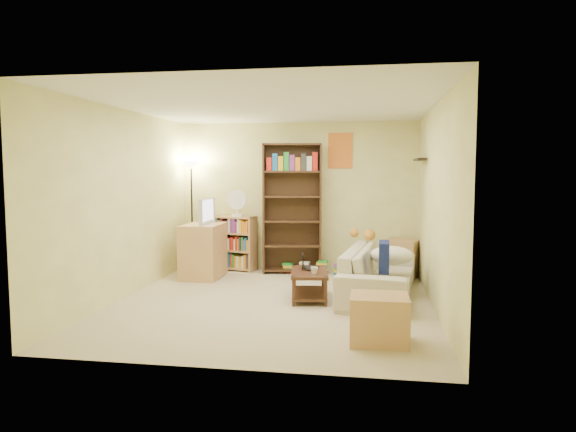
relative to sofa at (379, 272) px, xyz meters
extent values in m
plane|color=beige|center=(-1.35, -0.61, -0.32)|extent=(4.50, 4.50, 0.00)
cube|color=#F5F5A5|center=(-1.35, 1.64, 0.93)|extent=(4.00, 0.04, 2.50)
cube|color=#F5F5A5|center=(-1.35, -2.86, 0.93)|extent=(4.00, 0.04, 2.50)
cube|color=#F5F5A5|center=(-3.35, -0.61, 0.93)|extent=(0.04, 4.50, 2.50)
cube|color=#F5F5A5|center=(0.65, -0.61, 0.93)|extent=(0.04, 4.50, 2.50)
cube|color=white|center=(-1.35, -0.61, 2.18)|extent=(4.00, 4.50, 0.04)
cube|color=red|center=(-0.63, 1.63, 1.70)|extent=(0.40, 0.02, 0.58)
cube|color=black|center=(0.57, 0.69, 1.53)|extent=(0.12, 0.80, 0.03)
imported|color=beige|center=(0.00, 0.00, 0.00)|extent=(2.39, 1.39, 0.64)
cube|color=navy|center=(0.05, -0.48, 0.29)|extent=(0.14, 0.42, 0.38)
ellipsoid|color=white|center=(0.16, 0.03, 0.23)|extent=(0.59, 0.42, 0.25)
ellipsoid|color=orange|center=(-0.13, 0.86, 0.40)|extent=(0.42, 0.23, 0.16)
sphere|color=orange|center=(-0.36, 0.89, 0.42)|extent=(0.14, 0.14, 0.14)
cube|color=#47241B|center=(-0.91, -0.35, 0.04)|extent=(0.57, 0.90, 0.04)
cube|color=#47241B|center=(-0.91, -0.35, -0.24)|extent=(0.54, 0.85, 0.03)
cube|color=#47241B|center=(-1.06, -0.75, -0.13)|extent=(0.04, 0.04, 0.37)
cube|color=#47241B|center=(-0.67, -0.70, -0.13)|extent=(0.04, 0.04, 0.37)
cube|color=#47241B|center=(-1.16, -0.01, -0.13)|extent=(0.04, 0.04, 0.37)
cube|color=#47241B|center=(-0.76, 0.04, -0.13)|extent=(0.04, 0.04, 0.37)
imported|color=black|center=(-0.89, -0.20, 0.07)|extent=(0.37, 0.31, 0.02)
cube|color=white|center=(-1.01, -0.22, 0.17)|extent=(0.05, 0.28, 0.19)
imported|color=silver|center=(-0.83, -0.55, 0.10)|extent=(0.17, 0.17, 0.09)
cube|color=black|center=(-0.86, -0.06, 0.06)|extent=(0.10, 0.16, 0.02)
cube|color=#DCB56B|center=(-2.73, 0.76, 0.11)|extent=(0.57, 0.79, 0.85)
imported|color=black|center=(-2.73, 0.76, 0.73)|extent=(0.71, 0.10, 0.41)
cube|color=#3B2216|center=(-1.40, 1.37, 0.75)|extent=(1.00, 0.46, 2.13)
cube|color=tan|center=(-2.40, 1.44, 0.14)|extent=(0.77, 0.45, 0.92)
cylinder|color=white|center=(-2.34, 1.42, 0.62)|extent=(0.18, 0.18, 0.04)
cylinder|color=white|center=(-2.34, 1.42, 0.72)|extent=(0.02, 0.02, 0.18)
cylinder|color=white|center=(-2.34, 1.39, 0.88)|extent=(0.33, 0.06, 0.33)
cylinder|color=black|center=(-3.15, 1.44, -0.30)|extent=(0.27, 0.27, 0.03)
cylinder|color=black|center=(-3.15, 1.44, 0.56)|extent=(0.03, 0.03, 1.75)
cone|color=#FFEEC6|center=(-3.15, 1.44, 1.47)|extent=(0.31, 0.31, 0.14)
cube|color=tan|center=(0.37, 1.31, -0.02)|extent=(0.66, 0.66, 0.59)
cube|color=tan|center=(-0.03, -1.96, -0.08)|extent=(0.57, 0.47, 0.47)
cube|color=red|center=(-1.46, 1.37, -0.24)|extent=(0.18, 0.14, 0.16)
cube|color=#1966B2|center=(-1.18, 1.35, -0.22)|extent=(0.18, 0.14, 0.19)
cube|color=gold|center=(-0.89, 1.33, -0.21)|extent=(0.18, 0.14, 0.22)
cube|color=#268C33|center=(-0.61, 1.31, -0.23)|extent=(0.18, 0.14, 0.17)
camera|label=1|loc=(-0.15, -6.96, 1.36)|focal=32.00mm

